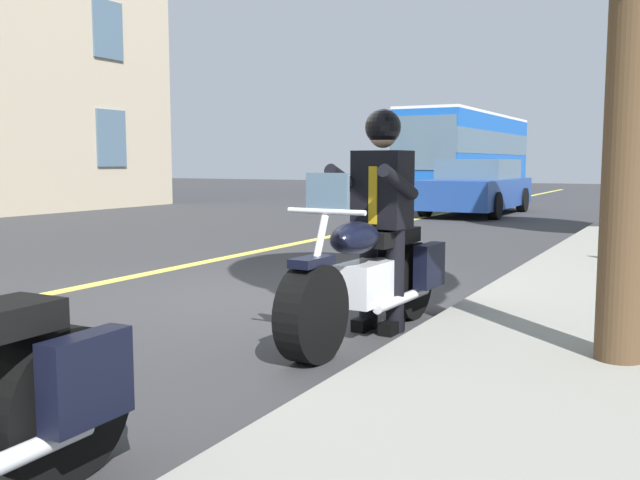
{
  "coord_description": "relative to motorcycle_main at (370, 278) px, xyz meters",
  "views": [
    {
      "loc": [
        5.54,
        3.73,
        1.33
      ],
      "look_at": [
        0.93,
        1.26,
        0.75
      ],
      "focal_mm": 39.44,
      "sensor_mm": 36.0,
      "label": 1
    }
  ],
  "objects": [
    {
      "name": "bus_near",
      "position": [
        -24.25,
        -6.38,
        1.42
      ],
      "size": [
        11.05,
        2.7,
        3.3
      ],
      "color": "blue",
      "rests_on": "ground_plane"
    },
    {
      "name": "rider_main",
      "position": [
        -0.19,
        0.01,
        0.58
      ],
      "size": [
        0.64,
        0.57,
        1.74
      ],
      "color": "black",
      "rests_on": "ground_plane"
    },
    {
      "name": "lane_center_stripe",
      "position": [
        -0.68,
        -3.56,
        -0.45
      ],
      "size": [
        60.0,
        0.16,
        0.01
      ],
      "primitive_type": "cube",
      "color": "#E5DB4C",
      "rests_on": "ground_plane"
    },
    {
      "name": "car_silver",
      "position": [
        -12.89,
        -2.78,
        0.24
      ],
      "size": [
        4.6,
        1.92,
        1.4
      ],
      "color": "navy",
      "rests_on": "ground_plane"
    },
    {
      "name": "motorcycle_main",
      "position": [
        0.0,
        0.0,
        0.0
      ],
      "size": [
        2.22,
        0.65,
        1.26
      ],
      "color": "black",
      "rests_on": "ground_plane"
    },
    {
      "name": "ground_plane",
      "position": [
        -0.68,
        -1.56,
        -0.45
      ],
      "size": [
        80.0,
        80.0,
        0.0
      ],
      "primitive_type": "plane",
      "color": "#333335"
    }
  ]
}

